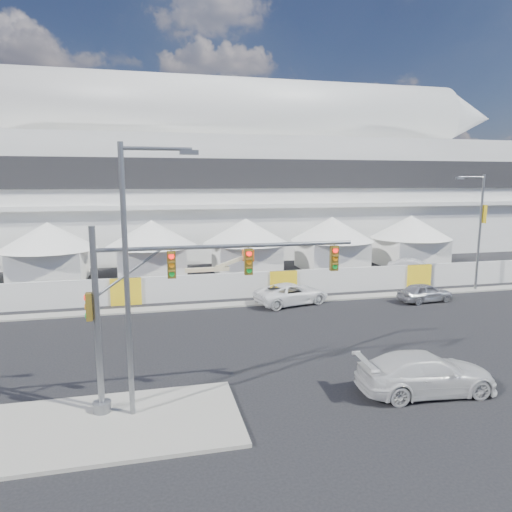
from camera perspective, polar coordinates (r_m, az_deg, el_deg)
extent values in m
plane|color=black|center=(21.79, -1.12, -15.01)|extent=(160.00, 160.00, 0.00)
cube|color=gray|center=(18.77, -18.35, -19.48)|extent=(10.00, 5.00, 0.15)
cube|color=gray|center=(40.99, 23.38, -4.03)|extent=(80.00, 1.20, 0.12)
cube|color=silver|center=(62.64, -2.00, 7.49)|extent=(80.00, 24.00, 14.00)
cube|color=black|center=(50.75, 0.68, 10.24)|extent=(68.00, 0.30, 3.20)
cube|color=silver|center=(50.57, 0.74, 6.28)|extent=(72.00, 0.80, 0.50)
cylinder|color=silver|center=(61.28, -1.68, 17.56)|extent=(57.60, 8.40, 8.40)
cylinder|color=silver|center=(61.65, 0.23, 17.12)|extent=(51.60, 6.80, 6.80)
cylinder|color=silver|center=(62.08, 2.10, 16.67)|extent=(45.60, 5.20, 5.20)
cone|color=silver|center=(75.03, 24.70, 15.39)|extent=(8.00, 7.60, 7.60)
cube|color=white|center=(44.95, -24.35, -1.10)|extent=(6.00, 6.00, 3.00)
cone|color=white|center=(44.58, -24.58, 2.32)|extent=(8.40, 8.40, 2.40)
cube|color=white|center=(44.06, -12.80, -0.69)|extent=(6.00, 6.00, 3.00)
cone|color=white|center=(43.69, -12.93, 2.80)|extent=(8.40, 8.40, 2.40)
cube|color=white|center=(44.99, -1.27, -0.26)|extent=(6.00, 6.00, 3.00)
cone|color=white|center=(44.63, -1.28, 3.16)|extent=(8.40, 8.40, 2.40)
cube|color=white|center=(47.64, 9.38, 0.16)|extent=(6.00, 6.00, 3.00)
cone|color=white|center=(47.29, 9.47, 3.39)|extent=(8.40, 8.40, 2.40)
cube|color=white|center=(51.73, 18.63, 0.51)|extent=(6.00, 6.00, 3.00)
cone|color=white|center=(51.41, 18.79, 3.48)|extent=(8.40, 8.40, 2.40)
cube|color=silver|center=(36.28, 3.38, -3.40)|extent=(70.00, 0.25, 2.00)
imported|color=#AFB0B4|center=(36.71, 20.37, -4.29)|extent=(2.09, 4.33, 1.43)
imported|color=white|center=(33.93, 4.49, -4.70)|extent=(3.85, 6.04, 1.55)
imported|color=silver|center=(21.41, 20.47, -13.55)|extent=(2.82, 6.11, 1.73)
imported|color=silver|center=(45.99, 19.19, -1.44)|extent=(4.11, 5.07, 1.62)
cylinder|color=slate|center=(18.28, -19.23, -7.78)|extent=(0.24, 0.24, 7.23)
cylinder|color=slate|center=(19.53, -18.68, -17.41)|extent=(0.70, 0.70, 0.40)
cylinder|color=slate|center=(17.84, -3.29, 1.24)|extent=(10.16, 0.16, 0.16)
cube|color=#594714|center=(17.70, -10.52, -1.08)|extent=(0.32, 0.22, 1.05)
cube|color=#594714|center=(18.08, -0.95, -0.71)|extent=(0.32, 0.22, 1.05)
cube|color=#594714|center=(19.17, 9.73, -0.27)|extent=(0.32, 0.22, 1.05)
cube|color=#594714|center=(18.15, -20.13, -5.98)|extent=(0.22, 0.32, 1.05)
cylinder|color=gray|center=(17.40, -15.85, -3.40)|extent=(0.20, 0.20, 10.20)
cylinder|color=gray|center=(17.02, -12.29, 12.98)|extent=(2.49, 0.14, 0.14)
cube|color=gray|center=(17.07, -8.38, 12.70)|extent=(0.68, 0.28, 0.17)
cylinder|color=slate|center=(41.53, 26.16, 2.54)|extent=(0.19, 0.19, 9.54)
cylinder|color=slate|center=(40.59, 25.33, 8.92)|extent=(2.33, 0.13, 0.13)
cube|color=slate|center=(39.95, 24.11, 8.86)|extent=(0.64, 0.26, 0.16)
cube|color=yellow|center=(41.57, 26.60, 4.72)|extent=(0.03, 0.64, 1.48)
cube|color=#C44F12|center=(37.43, -7.81, -3.83)|extent=(3.43, 1.56, 1.04)
cube|color=beige|center=(37.26, -6.11, -1.69)|extent=(3.60, 0.38, 0.33)
cube|color=beige|center=(37.46, -2.96, -0.71)|extent=(2.79, 0.32, 1.15)
cube|color=#C44F12|center=(37.64, -0.98, 0.08)|extent=(0.86, 0.86, 0.95)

